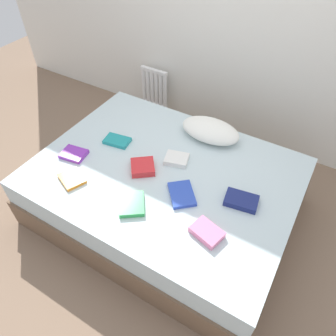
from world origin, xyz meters
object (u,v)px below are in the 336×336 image
Objects in this scene: textbook_teal at (117,141)px; textbook_navy at (241,200)px; bed at (165,192)px; textbook_purple at (74,154)px; textbook_pink at (207,232)px; textbook_blue at (182,194)px; pillow at (210,130)px; textbook_red at (143,167)px; radiator at (154,88)px; textbook_orange at (72,179)px; textbook_green at (132,204)px; textbook_white at (177,159)px.

textbook_navy is at bearing -13.17° from textbook_teal.
textbook_teal reaches higher than bed.
textbook_purple is at bearing -162.08° from bed.
textbook_pink is 1.12m from textbook_teal.
textbook_navy is 0.41m from textbook_blue.
pillow is 0.98m from textbook_pink.
textbook_navy is at bearing 0.77° from textbook_purple.
textbook_red reaches higher than textbook_navy.
pillow is (0.99, -0.66, 0.23)m from radiator.
radiator is at bearing 81.18° from textbook_red.
textbook_red is 0.77× the size of textbook_blue.
textbook_teal is at bearing 171.23° from bed.
pillow is at bearing 78.63° from textbook_orange.
radiator is at bearing 146.15° from pillow.
textbook_red is (-0.15, -0.08, 0.28)m from bed.
textbook_blue is 1.22× the size of textbook_orange.
textbook_green is 0.52m from textbook_orange.
bed is at bearing -54.25° from radiator.
textbook_teal is 0.37m from textbook_purple.
pillow is at bearing 123.28° from textbook_navy.
radiator is at bearing 172.04° from textbook_green.
textbook_orange is at bearing -175.46° from textbook_red.
textbook_navy is 1.11× the size of textbook_green.
textbook_red is 0.53m from textbook_orange.
textbook_orange is 0.97× the size of textbook_purple.
textbook_pink is 1.04× the size of textbook_orange.
textbook_purple is (-0.83, -0.77, -0.06)m from pillow.
radiator is at bearing 87.06° from textbook_purple.
textbook_pink reaches higher than textbook_orange.
textbook_navy is at bearing 87.21° from textbook_green.
pillow reaches higher than textbook_pink.
textbook_green is 0.88× the size of textbook_blue.
textbook_blue is at bearing 160.76° from textbook_pink.
textbook_pink is 1.06m from textbook_orange.
textbook_orange is (-0.77, -0.28, -0.00)m from textbook_blue.
textbook_green is at bearing -92.08° from bed.
radiator is 2.31× the size of textbook_pink.
textbook_teal is (0.03, 0.52, 0.00)m from textbook_orange.
textbook_navy is at bearing 43.56° from textbook_orange.
textbook_green is 0.54m from textbook_white.
textbook_blue is (-0.29, 0.20, -0.01)m from textbook_pink.
textbook_purple reaches higher than textbook_teal.
radiator is at bearing 114.30° from textbook_white.
radiator reaches higher than textbook_pink.
textbook_red is 0.36m from textbook_green.
textbook_pink reaches higher than textbook_green.
textbook_white is (0.18, 0.21, -0.00)m from textbook_red.
textbook_purple reaches higher than textbook_blue.
bed is 0.49m from textbook_green.
textbook_green is at bearing -110.20° from textbook_white.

